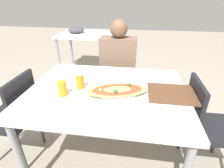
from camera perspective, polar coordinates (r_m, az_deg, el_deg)
ground_plane at (r=1.93m, az=-1.39°, el=-22.18°), size 14.00×14.00×0.00m
dining_table at (r=1.47m, az=-1.70°, el=-4.11°), size 1.28×1.00×0.77m
chair_far_seated at (r=2.28m, az=2.22°, el=2.30°), size 0.40×0.40×0.87m
chair_side_left at (r=1.83m, az=-29.09°, el=-8.56°), size 0.40×0.40×0.87m
chair_side_right at (r=1.71m, az=27.93°, el=-11.03°), size 0.40×0.40×0.87m
person_seated at (r=2.10m, az=1.99°, el=6.50°), size 0.41×0.24×1.23m
pizza_main at (r=1.38m, az=1.70°, el=-2.16°), size 0.53×0.35×0.06m
soda_can at (r=1.45m, az=-10.41°, el=0.88°), size 0.07×0.07×0.12m
drink_glass at (r=1.38m, az=-15.91°, el=-1.43°), size 0.07×0.07×0.12m
serving_tray at (r=1.44m, az=18.81°, el=-2.89°), size 0.36×0.31×0.01m
background_table at (r=3.63m, az=-8.67°, el=15.11°), size 1.10×0.80×0.89m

